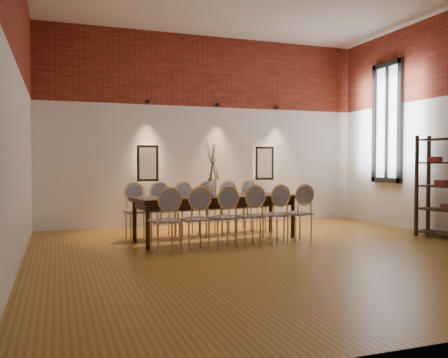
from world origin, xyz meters
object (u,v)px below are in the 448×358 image
object	(u,v)px
chair_near_b	(195,219)
chair_far_c	(187,209)
chair_far_a	(137,211)
dining_table	(216,218)
chair_far_d	(211,208)
chair_near_d	(249,216)
chair_near_f	(298,213)
book	(205,195)
chair_far_b	(163,210)
vase	(212,187)
shelving_rack	(446,187)
chair_near_a	(165,221)
chair_far_f	(254,206)
chair_near_e	(274,215)
chair_near_c	(223,217)
chair_far_e	(233,207)
bowl	(205,191)

from	to	relation	value
chair_near_b	chair_far_c	world-z (taller)	same
chair_far_a	dining_table	bearing A→B (deg)	147.92
chair_far_d	chair_near_d	bearing A→B (deg)	90.00
chair_near_f	book	bearing A→B (deg)	151.66
chair_near_f	book	size ratio (longest dim) A/B	3.62
chair_far_b	vase	distance (m)	1.05
chair_near_f	book	world-z (taller)	chair_near_f
shelving_rack	vase	bearing A→B (deg)	153.46
chair_near_a	chair_far_a	world-z (taller)	same
shelving_rack	chair_near_d	bearing A→B (deg)	162.40
chair_far_a	chair_far_c	xyz separation A→B (m)	(0.92, 0.11, 0.00)
chair_near_f	chair_far_f	world-z (taller)	same
dining_table	chair_near_d	xyz separation A→B (m)	(0.32, -0.70, 0.09)
chair_near_e	chair_far_b	xyz separation A→B (m)	(-1.55, 1.28, 0.00)
vase	shelving_rack	size ratio (longest dim) A/B	0.17
chair_near_c	vase	xyz separation A→B (m)	(0.07, 0.74, 0.43)
vase	chair_far_e	bearing A→B (deg)	50.19
chair_near_f	chair_far_c	xyz separation A→B (m)	(-1.55, 1.28, 0.00)
chair_near_f	chair_far_d	distance (m)	1.73
chair_far_d	chair_far_e	world-z (taller)	same
bowl	shelving_rack	bearing A→B (deg)	-15.54
chair_far_c	chair_far_d	world-z (taller)	same
chair_far_f	bowl	world-z (taller)	chair_far_f
chair_near_b	vase	xyz separation A→B (m)	(0.53, 0.80, 0.43)
chair_far_c	chair_near_b	bearing A→B (deg)	72.31
bowl	chair_near_c	bearing A→B (deg)	-83.90
chair_near_d	chair_far_f	world-z (taller)	same
dining_table	shelving_rack	bearing A→B (deg)	-24.19
chair_near_c	book	world-z (taller)	chair_near_c
chair_far_a	book	size ratio (longest dim) A/B	3.62
chair_near_f	chair_far_f	xyz separation A→B (m)	(-0.17, 1.45, 0.00)
chair_far_a	chair_far_d	xyz separation A→B (m)	(1.38, 0.16, 0.00)
chair_near_a	chair_near_f	xyz separation A→B (m)	(2.31, 0.27, 0.00)
dining_table	chair_far_a	distance (m)	1.37
chair_far_a	chair_far_f	size ratio (longest dim) A/B	1.00
chair_near_b	bowl	size ratio (longest dim) A/B	3.92
chair_near_d	chair_far_e	xyz separation A→B (m)	(0.29, 1.50, 0.00)
chair_near_f	chair_near_e	bearing A→B (deg)	180.00
chair_far_e	shelving_rack	distance (m)	3.77
chair_near_c	chair_far_a	size ratio (longest dim) A/B	1.00
chair_far_f	chair_near_a	bearing A→B (deg)	32.08
chair_near_e	book	distance (m)	1.21
chair_far_b	chair_far_e	world-z (taller)	same
book	vase	bearing A→B (deg)	1.84
chair_near_a	chair_near_b	bearing A→B (deg)	-0.00
chair_far_c	bowl	size ratio (longest dim) A/B	3.92
chair_near_f	chair_far_c	size ratio (longest dim) A/B	1.00
chair_far_a	vase	bearing A→B (deg)	146.25
chair_far_d	shelving_rack	bearing A→B (deg)	145.19
chair_near_e	chair_far_b	distance (m)	2.01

